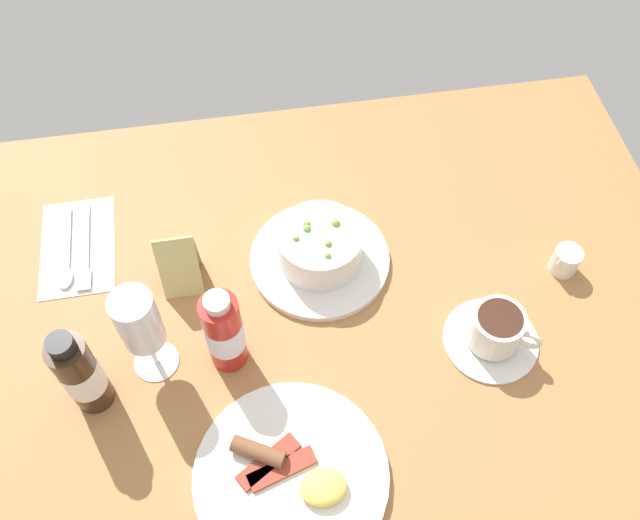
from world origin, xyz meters
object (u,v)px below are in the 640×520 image
at_px(porridge_bowl, 320,249).
at_px(sauce_bottle_brown, 81,374).
at_px(coffee_cup, 495,331).
at_px(wine_glass, 139,324).
at_px(cutlery_setting, 77,248).
at_px(sauce_bottle_red, 224,332).
at_px(menu_card, 178,261).
at_px(creamer_jug, 565,261).
at_px(breakfast_plate, 292,476).

bearing_deg(porridge_bowl, sauce_bottle_brown, 26.78).
height_order(coffee_cup, wine_glass, wine_glass).
relative_size(cutlery_setting, sauce_bottle_red, 1.17).
height_order(sauce_bottle_brown, menu_card, sauce_bottle_brown).
xyz_separation_m(coffee_cup, creamer_jug, (-0.14, -0.10, -0.01)).
xyz_separation_m(wine_glass, sauce_bottle_red, (-0.10, 0.01, -0.04)).
bearing_deg(porridge_bowl, coffee_cup, 141.53).
height_order(coffee_cup, creamer_jug, coffee_cup).
height_order(cutlery_setting, coffee_cup, coffee_cup).
bearing_deg(sauce_bottle_red, breakfast_plate, 108.97).
xyz_separation_m(creamer_jug, breakfast_plate, (0.45, 0.25, -0.01)).
bearing_deg(sauce_bottle_red, porridge_bowl, -137.53).
xyz_separation_m(coffee_cup, wine_glass, (0.48, -0.04, 0.08)).
distance_m(creamer_jug, wine_glass, 0.63).
height_order(coffee_cup, menu_card, menu_card).
height_order(porridge_bowl, wine_glass, wine_glass).
relative_size(coffee_cup, wine_glass, 0.81).
distance_m(cutlery_setting, creamer_jug, 0.75).
xyz_separation_m(sauce_bottle_red, menu_card, (0.06, -0.14, -0.02)).
xyz_separation_m(cutlery_setting, wine_glass, (-0.12, 0.21, 0.11)).
relative_size(coffee_cup, breakfast_plate, 0.55).
distance_m(sauce_bottle_red, sauce_bottle_brown, 0.19).
height_order(porridge_bowl, coffee_cup, porridge_bowl).
distance_m(wine_glass, menu_card, 0.15).
bearing_deg(menu_card, creamer_jug, 172.85).
distance_m(cutlery_setting, sauce_bottle_red, 0.32).
relative_size(sauce_bottle_red, menu_card, 1.44).
distance_m(porridge_bowl, sauce_bottle_red, 0.21).
distance_m(porridge_bowl, coffee_cup, 0.28).
bearing_deg(menu_card, porridge_bowl, -179.60).
distance_m(creamer_jug, sauce_bottle_red, 0.52).
xyz_separation_m(creamer_jug, wine_glass, (0.62, 0.06, 0.09)).
xyz_separation_m(sauce_bottle_red, breakfast_plate, (-0.06, 0.18, -0.06)).
xyz_separation_m(cutlery_setting, breakfast_plate, (-0.28, 0.41, 0.01)).
height_order(cutlery_setting, menu_card, menu_card).
xyz_separation_m(coffee_cup, breakfast_plate, (0.31, 0.15, -0.02)).
xyz_separation_m(wine_glass, menu_card, (-0.05, -0.13, -0.06)).
relative_size(porridge_bowl, sauce_bottle_brown, 1.29).
distance_m(sauce_bottle_red, breakfast_plate, 0.21).
xyz_separation_m(wine_glass, sauce_bottle_brown, (0.08, 0.04, -0.04)).
xyz_separation_m(coffee_cup, sauce_bottle_brown, (0.56, -0.01, 0.05)).
bearing_deg(menu_card, coffee_cup, 157.94).
bearing_deg(cutlery_setting, menu_card, 152.53).
height_order(creamer_jug, sauce_bottle_brown, sauce_bottle_brown).
relative_size(cutlery_setting, breakfast_plate, 0.74).
height_order(sauce_bottle_red, breakfast_plate, sauce_bottle_red).
distance_m(wine_glass, sauce_bottle_brown, 0.10).
bearing_deg(wine_glass, coffee_cup, 174.65).
relative_size(wine_glass, menu_card, 1.53).
distance_m(cutlery_setting, sauce_bottle_brown, 0.27).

